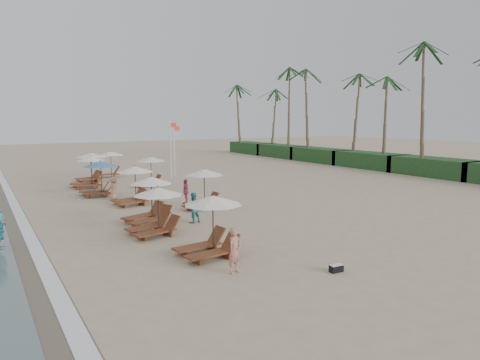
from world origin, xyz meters
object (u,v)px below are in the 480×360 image
lounger_station_6 (89,166)px  inland_station_0 (202,185)px  lounger_station_4 (98,178)px  lounger_station_5 (87,174)px  beachgoer_far_a (186,191)px  beachgoer_far_b (114,188)px  lounger_station_3 (132,185)px  flag_pole_near (171,146)px  beachgoer_near (235,250)px  beachgoer_mid_a (193,208)px  lounger_station_2 (147,202)px  lounger_station_1 (153,211)px  duffel_bag (336,268)px  inland_station_2 (109,162)px  inland_station_1 (149,168)px  lounger_station_0 (208,227)px

lounger_station_6 → inland_station_0: (3.04, -14.52, 0.07)m
lounger_station_4 → lounger_station_5: size_ratio=1.01×
inland_station_0 → beachgoer_far_a: size_ratio=1.80×
beachgoer_far_b → lounger_station_3: bearing=-148.5°
flag_pole_near → lounger_station_5: bearing=-164.0°
inland_station_0 → beachgoer_near: size_ratio=1.75×
beachgoer_mid_a → beachgoer_far_a: bearing=-116.9°
lounger_station_2 → beachgoer_far_b: size_ratio=1.71×
lounger_station_1 → inland_station_0: size_ratio=0.94×
inland_station_0 → beachgoer_near: bearing=-110.6°
lounger_station_2 → flag_pole_near: bearing=63.6°
lounger_station_6 → beachgoer_far_b: 9.36m
lounger_station_1 → beachgoer_far_b: 9.25m
duffel_bag → inland_station_2: bearing=90.4°
lounger_station_2 → lounger_station_3: (0.80, 4.93, 0.10)m
beachgoer_mid_a → duffel_bag: 8.93m
lounger_station_1 → lounger_station_2: lounger_station_2 is taller
lounger_station_3 → inland_station_1: (3.31, 6.30, 0.24)m
inland_station_1 → beachgoer_mid_a: bearing=-100.0°
lounger_station_0 → lounger_station_2: 6.19m
inland_station_2 → lounger_station_6: bearing=-137.5°
lounger_station_3 → beachgoer_mid_a: 6.18m
lounger_station_3 → lounger_station_6: size_ratio=0.97×
flag_pole_near → lounger_station_4: bearing=-141.9°
lounger_station_5 → flag_pole_near: bearing=16.0°
beachgoer_far_b → lounger_station_6: bearing=13.3°
lounger_station_4 → beachgoer_far_b: (0.48, -2.03, -0.44)m
beachgoer_far_b → lounger_station_1: bearing=-167.9°
lounger_station_0 → lounger_station_1: 4.00m
lounger_station_5 → beachgoer_far_b: bearing=-86.7°
beachgoer_mid_a → beachgoer_far_b: beachgoer_mid_a is taller
lounger_station_6 → beachgoer_far_a: lounger_station_6 is taller
beachgoer_near → flag_pole_near: (7.32, 23.28, 1.95)m
beachgoer_mid_a → beachgoer_near: bearing=68.8°
beachgoer_far_b → inland_station_1: bearing=-25.2°
lounger_station_1 → lounger_station_4: size_ratio=0.97×
lounger_station_3 → inland_station_0: (3.08, -3.16, 0.21)m
inland_station_0 → flag_pole_near: 13.74m
duffel_bag → lounger_station_5: bearing=97.8°
inland_station_1 → lounger_station_4: bearing=-152.7°
inland_station_0 → beachgoer_mid_a: inland_station_0 is taller
lounger_station_0 → inland_station_1: (3.94, 17.42, 0.28)m
lounger_station_3 → beachgoer_far_a: size_ratio=1.69×
lounger_station_1 → inland_station_1: 14.25m
lounger_station_3 → beachgoer_near: 13.26m
lounger_station_3 → lounger_station_4: size_ratio=0.97×
lounger_station_0 → inland_station_0: size_ratio=0.95×
beachgoer_near → beachgoer_far_b: size_ratio=1.04×
lounger_station_1 → duffel_bag: lounger_station_1 is taller
lounger_station_0 → lounger_station_4: lounger_station_4 is taller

